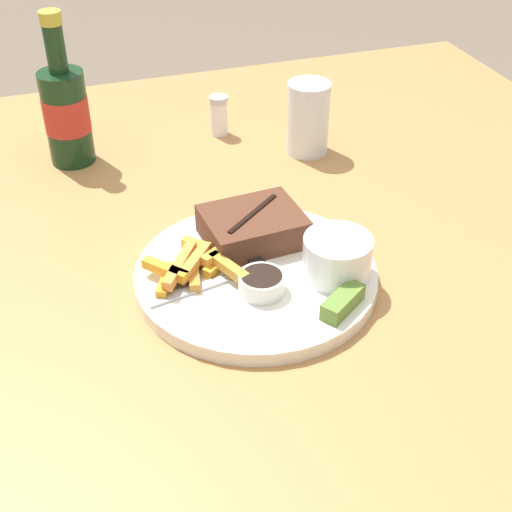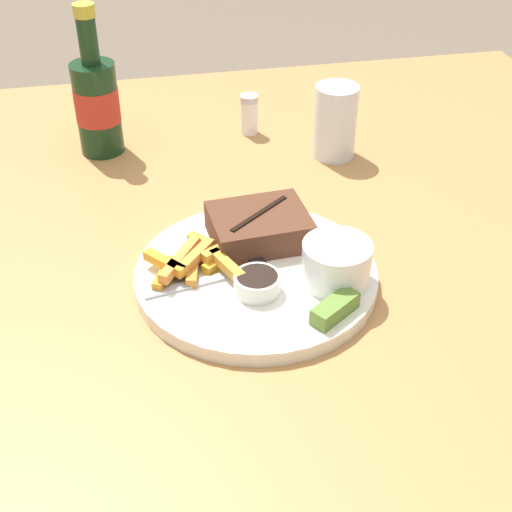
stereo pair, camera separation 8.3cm
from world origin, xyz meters
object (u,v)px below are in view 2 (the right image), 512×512
object	(u,v)px
fork_utensil	(195,283)
salt_shaker	(249,114)
steak_portion	(259,227)
pickle_spear	(335,309)
knife_utensil	(247,252)
beer_bottle	(97,102)
drinking_glass	(335,122)
dinner_plate	(256,276)
dipping_sauce_cup	(257,283)
coleslaw_cup	(337,261)

from	to	relation	value
fork_utensil	salt_shaker	world-z (taller)	salt_shaker
steak_portion	pickle_spear	world-z (taller)	steak_portion
pickle_spear	knife_utensil	xyz separation A→B (m)	(-0.07, 0.13, -0.01)
beer_bottle	drinking_glass	bearing A→B (deg)	-13.86
dinner_plate	knife_utensil	size ratio (longest dim) A/B	1.75
dipping_sauce_cup	drinking_glass	distance (m)	0.38
beer_bottle	drinking_glass	size ratio (longest dim) A/B	2.03
knife_utensil	beer_bottle	xyz separation A→B (m)	(-0.16, 0.34, 0.06)
knife_utensil	dinner_plate	bearing A→B (deg)	172.18
knife_utensil	salt_shaker	world-z (taller)	salt_shaker
dinner_plate	drinking_glass	world-z (taller)	drinking_glass
pickle_spear	knife_utensil	distance (m)	0.15
dinner_plate	beer_bottle	distance (m)	0.42
steak_portion	beer_bottle	xyz separation A→B (m)	(-0.18, 0.31, 0.04)
dipping_sauce_cup	beer_bottle	world-z (taller)	beer_bottle
dinner_plate	steak_portion	world-z (taller)	steak_portion
knife_utensil	drinking_glass	world-z (taller)	drinking_glass
dipping_sauce_cup	pickle_spear	bearing A→B (deg)	-37.82
coleslaw_cup	dipping_sauce_cup	xyz separation A→B (m)	(-0.09, -0.00, -0.02)
beer_bottle	drinking_glass	world-z (taller)	beer_bottle
dipping_sauce_cup	drinking_glass	bearing A→B (deg)	60.28
drinking_glass	salt_shaker	world-z (taller)	drinking_glass
fork_utensil	beer_bottle	bearing A→B (deg)	92.94
pickle_spear	salt_shaker	bearing A→B (deg)	89.81
pickle_spear	beer_bottle	distance (m)	0.53
steak_portion	salt_shaker	xyz separation A→B (m)	(0.05, 0.33, -0.00)
dinner_plate	drinking_glass	bearing A→B (deg)	57.92
dinner_plate	knife_utensil	distance (m)	0.04
steak_portion	coleslaw_cup	distance (m)	0.12
dipping_sauce_cup	fork_utensil	xyz separation A→B (m)	(-0.07, 0.03, -0.01)
pickle_spear	salt_shaker	xyz separation A→B (m)	(0.00, 0.49, 0.00)
coleslaw_cup	knife_utensil	world-z (taller)	coleslaw_cup
coleslaw_cup	beer_bottle	xyz separation A→B (m)	(-0.25, 0.41, 0.03)
steak_portion	fork_utensil	world-z (taller)	steak_portion
dinner_plate	salt_shaker	size ratio (longest dim) A/B	4.41
dipping_sauce_cup	pickle_spear	xyz separation A→B (m)	(0.07, -0.06, -0.00)
coleslaw_cup	dinner_plate	bearing A→B (deg)	155.91
beer_bottle	knife_utensil	bearing A→B (deg)	-64.26
fork_utensil	dinner_plate	bearing A→B (deg)	0.00
coleslaw_cup	beer_bottle	bearing A→B (deg)	121.53
knife_utensil	dipping_sauce_cup	bearing A→B (deg)	163.48
fork_utensil	knife_utensil	distance (m)	0.08
steak_portion	knife_utensil	world-z (taller)	steak_portion
drinking_glass	knife_utensil	bearing A→B (deg)	-125.96
fork_utensil	drinking_glass	size ratio (longest dim) A/B	1.20
pickle_spear	salt_shaker	distance (m)	0.49
dinner_plate	drinking_glass	xyz separation A→B (m)	(0.18, 0.29, 0.05)
steak_portion	pickle_spear	distance (m)	0.17
dipping_sauce_cup	fork_utensil	size ratio (longest dim) A/B	0.40
knife_utensil	steak_portion	bearing A→B (deg)	-50.86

